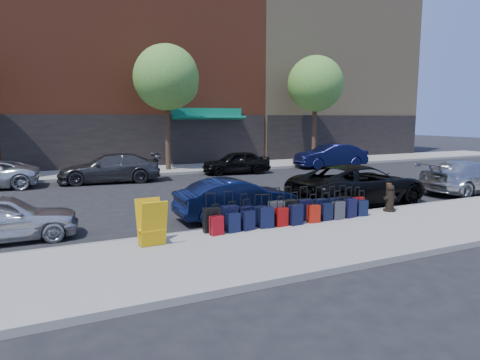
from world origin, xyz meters
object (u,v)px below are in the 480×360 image
suitcase_front_5 (289,211)px  display_rack (152,223)px  car_far_2 (236,162)px  tree_right (317,85)px  car_near_2 (359,185)px  bollard (388,196)px  car_near_1 (237,199)px  fire_hydrant (390,199)px  car_far_3 (331,156)px  car_far_1 (110,168)px  tree_center (169,79)px  car_near_0 (1,218)px  car_near_3 (471,177)px

suitcase_front_5 → display_rack: bearing=-177.5°
suitcase_front_5 → car_far_2: car_far_2 is taller
tree_right → car_far_2: 9.16m
car_near_2 → car_far_2: size_ratio=1.39×
bollard → car_near_1: bearing=161.0°
suitcase_front_5 → fire_hydrant: 3.79m
suitcase_front_5 → display_rack: (-4.20, -0.54, 0.22)m
tree_right → car_far_3: tree_right is taller
display_rack → car_near_1: (3.27, 2.15, -0.05)m
tree_right → display_rack: 21.87m
tree_right → display_rack: (-15.39, -14.80, -4.72)m
car_near_1 → car_far_3: car_far_3 is taller
suitcase_front_5 → car_far_1: bearing=101.2°
bollard → car_far_1: car_far_1 is taller
suitcase_front_5 → car_far_1: (-3.29, 11.39, 0.24)m
fire_hydrant → bollard: bollard is taller
bollard → display_rack: bearing=-176.4°
tree_center → car_near_0: 15.58m
car_near_0 → car_near_1: 6.58m
suitcase_front_5 → car_far_2: (3.80, 11.68, 0.18)m
tree_center → car_near_3: size_ratio=1.51×
tree_center → fire_hydrant: size_ratio=8.19×
car_near_3 → display_rack: bearing=98.9°
car_near_3 → car_far_1: bearing=54.1°
display_rack → car_far_1: 11.97m
car_far_1 → car_far_3: size_ratio=1.06×
display_rack → bollard: bearing=0.8°
fire_hydrant → car_far_2: bearing=89.5°
car_near_0 → car_far_2: size_ratio=0.96×
tree_center → tree_right: size_ratio=1.00×
car_near_2 → car_far_1: 12.20m
tree_right → fire_hydrant: size_ratio=8.19×
tree_right → bollard: size_ratio=8.05×
car_near_0 → car_far_1: size_ratio=0.75×
tree_right → car_near_3: 13.67m
car_near_1 → car_near_3: car_near_3 is taller
car_near_1 → car_far_3: (11.55, 10.19, 0.12)m
car_near_0 → tree_center: bearing=-32.9°
car_near_2 → car_far_3: (6.55, 10.15, 0.02)m
tree_center → tree_right: 10.50m
car_near_2 → car_far_2: (-0.27, 10.03, -0.09)m
bollard → car_near_3: (6.17, 1.52, 0.08)m
car_near_0 → car_near_3: size_ratio=0.77×
car_near_0 → car_near_1: car_near_1 is taller
car_near_3 → car_far_1: size_ratio=0.98×
car_near_0 → suitcase_front_5: bearing=-103.5°
fire_hydrant → car_near_0: size_ratio=0.24×
bollard → car_near_2: car_near_2 is taller
car_near_1 → car_far_1: size_ratio=0.79×
display_rack → car_far_3: bearing=37.0°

